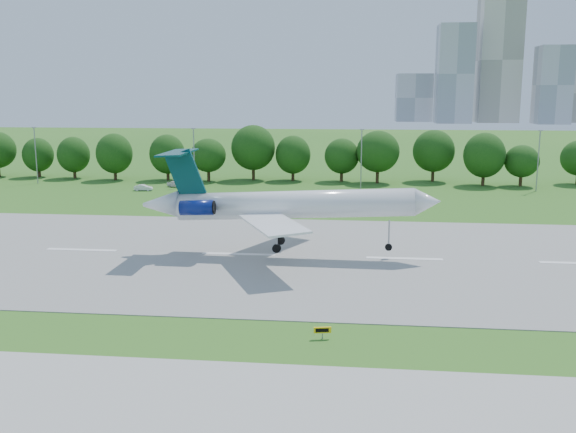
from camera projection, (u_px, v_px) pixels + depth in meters
The scene contains 9 objects.
ground at pixel (184, 328), 53.87m from camera, with size 600.00×600.00×0.00m, color #245A17.
runway at pixel (239, 254), 78.26m from camera, with size 400.00×45.00×0.08m, color gray.
tree_line at pixel (293, 153), 142.49m from camera, with size 288.40×8.40×10.40m.
light_poles at pixel (277, 157), 132.96m from camera, with size 175.90×0.25×12.19m.
skyline at pixel (491, 75), 418.76m from camera, with size 127.00×52.00×80.00m.
airliner at pixel (280, 204), 76.52m from camera, with size 35.80×26.18×11.99m.
taxi_sign_centre at pixel (322, 330), 51.38m from camera, with size 1.43×0.43×1.00m.
service_vehicle_a at pixel (143, 188), 129.23m from camera, with size 1.28×3.67×1.21m, color silver.
service_vehicle_b at pixel (176, 184), 133.95m from camera, with size 1.57×3.90×1.33m, color silver.
Camera 1 is at (14.16, -49.86, 19.47)m, focal length 40.00 mm.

